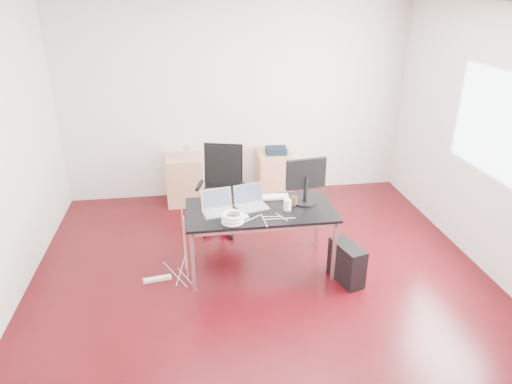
{
  "coord_description": "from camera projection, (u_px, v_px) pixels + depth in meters",
  "views": [
    {
      "loc": [
        -0.67,
        -4.0,
        2.92
      ],
      "look_at": [
        0.0,
        0.55,
        0.85
      ],
      "focal_mm": 32.0,
      "sensor_mm": 36.0,
      "label": 1
    }
  ],
  "objects": [
    {
      "name": "room_shell",
      "position": [
        268.0,
        162.0,
        4.33
      ],
      "size": [
        5.0,
        5.0,
        5.0
      ],
      "color": "#37060B",
      "rests_on": "ground"
    },
    {
      "name": "desk",
      "position": [
        260.0,
        213.0,
        4.95
      ],
      "size": [
        1.6,
        0.8,
        0.73
      ],
      "color": "black",
      "rests_on": "ground"
    },
    {
      "name": "office_chair",
      "position": [
        222.0,
        185.0,
        5.84
      ],
      "size": [
        0.58,
        0.6,
        1.08
      ],
      "rotation": [
        0.0,
        0.0,
        -0.26
      ],
      "color": "black",
      "rests_on": "ground"
    },
    {
      "name": "filing_cabinet_left",
      "position": [
        184.0,
        180.0,
        6.65
      ],
      "size": [
        0.5,
        0.5,
        0.7
      ],
      "primitive_type": "cube",
      "color": "tan",
      "rests_on": "ground"
    },
    {
      "name": "filing_cabinet_right",
      "position": [
        275.0,
        175.0,
        6.83
      ],
      "size": [
        0.5,
        0.5,
        0.7
      ],
      "primitive_type": "cube",
      "color": "tan",
      "rests_on": "ground"
    },
    {
      "name": "pc_tower",
      "position": [
        347.0,
        263.0,
        4.89
      ],
      "size": [
        0.32,
        0.49,
        0.44
      ],
      "primitive_type": "cube",
      "rotation": [
        0.0,
        0.0,
        0.28
      ],
      "color": "black",
      "rests_on": "ground"
    },
    {
      "name": "wastebasket",
      "position": [
        225.0,
        198.0,
        6.57
      ],
      "size": [
        0.31,
        0.31,
        0.28
      ],
      "primitive_type": "cylinder",
      "rotation": [
        0.0,
        0.0,
        0.35
      ],
      "color": "black",
      "rests_on": "ground"
    },
    {
      "name": "power_strip",
      "position": [
        157.0,
        279.0,
        4.96
      ],
      "size": [
        0.31,
        0.1,
        0.04
      ],
      "primitive_type": "cube",
      "rotation": [
        0.0,
        0.0,
        0.15
      ],
      "color": "white",
      "rests_on": "ground"
    },
    {
      "name": "laptop_left",
      "position": [
        218.0,
        207.0,
        4.84
      ],
      "size": [
        0.37,
        0.3,
        0.23
      ],
      "rotation": [
        0.0,
        0.0,
        0.16
      ],
      "color": "silver",
      "rests_on": "desk"
    },
    {
      "name": "laptop_right",
      "position": [
        251.0,
        202.0,
        4.96
      ],
      "size": [
        0.39,
        0.33,
        0.23
      ],
      "rotation": [
        0.0,
        0.0,
        0.27
      ],
      "color": "silver",
      "rests_on": "desk"
    },
    {
      "name": "monitor",
      "position": [
        306.0,
        179.0,
        4.97
      ],
      "size": [
        0.45,
        0.26,
        0.51
      ],
      "rotation": [
        0.0,
        0.0,
        0.14
      ],
      "color": "black",
      "rests_on": "desk"
    },
    {
      "name": "keyboard",
      "position": [
        269.0,
        197.0,
        5.18
      ],
      "size": [
        0.45,
        0.16,
        0.02
      ],
      "primitive_type": "cube",
      "rotation": [
        0.0,
        0.0,
        -0.05
      ],
      "color": "white",
      "rests_on": "desk"
    },
    {
      "name": "cup_white",
      "position": [
        287.0,
        205.0,
        4.88
      ],
      "size": [
        0.1,
        0.1,
        0.12
      ],
      "primitive_type": "cylinder",
      "rotation": [
        0.0,
        0.0,
        0.29
      ],
      "color": "white",
      "rests_on": "desk"
    },
    {
      "name": "cup_brown",
      "position": [
        294.0,
        201.0,
        5.0
      ],
      "size": [
        0.1,
        0.1,
        0.1
      ],
      "primitive_type": "cylinder",
      "rotation": [
        0.0,
        0.0,
        0.38
      ],
      "color": "#4E301B",
      "rests_on": "desk"
    },
    {
      "name": "cable_coil",
      "position": [
        233.0,
        218.0,
        4.62
      ],
      "size": [
        0.24,
        0.24,
        0.11
      ],
      "rotation": [
        0.0,
        0.0,
        -0.41
      ],
      "color": "white",
      "rests_on": "desk"
    },
    {
      "name": "power_adapter",
      "position": [
        245.0,
        217.0,
        4.73
      ],
      "size": [
        0.09,
        0.09,
        0.03
      ],
      "primitive_type": "cube",
      "rotation": [
        0.0,
        0.0,
        0.3
      ],
      "color": "white",
      "rests_on": "desk"
    },
    {
      "name": "speaker",
      "position": [
        187.0,
        152.0,
        6.45
      ],
      "size": [
        0.1,
        0.09,
        0.18
      ],
      "primitive_type": "cube",
      "rotation": [
        0.0,
        0.0,
        -0.15
      ],
      "color": "#9E9E9E",
      "rests_on": "filing_cabinet_left"
    },
    {
      "name": "navy_garment",
      "position": [
        276.0,
        150.0,
        6.64
      ],
      "size": [
        0.31,
        0.26,
        0.09
      ],
      "primitive_type": "cube",
      "rotation": [
        0.0,
        0.0,
        -0.06
      ],
      "color": "black",
      "rests_on": "filing_cabinet_right"
    }
  ]
}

